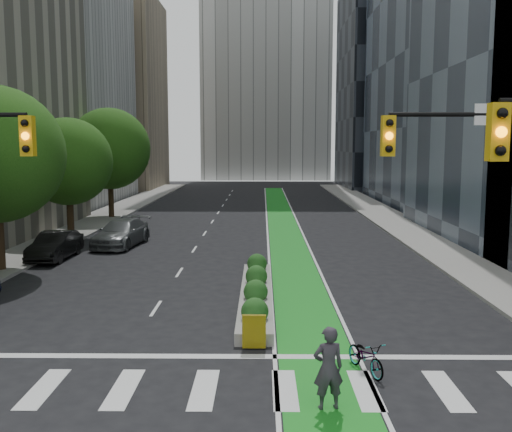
{
  "coord_description": "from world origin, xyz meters",
  "views": [
    {
      "loc": [
        1.44,
        -14.46,
        6.02
      ],
      "look_at": [
        1.17,
        9.69,
        3.0
      ],
      "focal_mm": 40.0,
      "sensor_mm": 36.0,
      "label": 1
    }
  ],
  "objects_px": {
    "bicycle": "(366,356)",
    "cyclist": "(328,368)",
    "parked_car_left_mid": "(55,246)",
    "parked_car_left_far": "(121,233)",
    "median_planter": "(256,292)"
  },
  "relations": [
    {
      "from": "cyclist",
      "to": "parked_car_left_mid",
      "type": "relative_size",
      "value": 0.44
    },
    {
      "from": "median_planter",
      "to": "bicycle",
      "type": "relative_size",
      "value": 6.05
    },
    {
      "from": "median_planter",
      "to": "cyclist",
      "type": "xyz_separation_m",
      "value": [
        1.75,
        -9.04,
        0.6
      ]
    },
    {
      "from": "cyclist",
      "to": "parked_car_left_mid",
      "type": "bearing_deg",
      "value": -64.53
    },
    {
      "from": "bicycle",
      "to": "parked_car_left_mid",
      "type": "xyz_separation_m",
      "value": [
        -13.7,
        14.92,
        0.29
      ]
    },
    {
      "from": "bicycle",
      "to": "parked_car_left_far",
      "type": "bearing_deg",
      "value": 99.23
    },
    {
      "from": "parked_car_left_mid",
      "to": "parked_car_left_far",
      "type": "distance_m",
      "value": 4.78
    },
    {
      "from": "parked_car_left_mid",
      "to": "bicycle",
      "type": "bearing_deg",
      "value": -45.87
    },
    {
      "from": "bicycle",
      "to": "parked_car_left_far",
      "type": "xyz_separation_m",
      "value": [
        -11.2,
        18.99,
        0.34
      ]
    },
    {
      "from": "median_planter",
      "to": "cyclist",
      "type": "bearing_deg",
      "value": -79.06
    },
    {
      "from": "parked_car_left_mid",
      "to": "cyclist",
      "type": "bearing_deg",
      "value": -52.3
    },
    {
      "from": "median_planter",
      "to": "parked_car_left_far",
      "type": "height_order",
      "value": "parked_car_left_far"
    },
    {
      "from": "bicycle",
      "to": "cyclist",
      "type": "bearing_deg",
      "value": -141.77
    },
    {
      "from": "bicycle",
      "to": "parked_car_left_mid",
      "type": "height_order",
      "value": "parked_car_left_mid"
    },
    {
      "from": "cyclist",
      "to": "parked_car_left_mid",
      "type": "xyz_separation_m",
      "value": [
        -12.45,
        17.05,
        -0.24
      ]
    }
  ]
}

